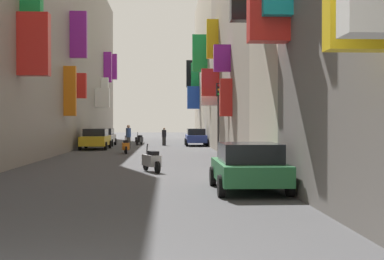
# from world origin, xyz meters

# --- Properties ---
(ground_plane) EXTENTS (140.00, 140.00, 0.00)m
(ground_plane) POSITION_xyz_m (0.00, 30.00, 0.00)
(ground_plane) COLOR #424244
(building_left_mid_b) EXTENTS (7.29, 27.42, 15.43)m
(building_left_mid_b) POSITION_xyz_m (-7.99, 46.30, 7.71)
(building_left_mid_b) COLOR gray
(building_left_mid_b) RESTS_ON ground
(building_right_mid_c) EXTENTS (7.17, 19.01, 15.47)m
(building_right_mid_c) POSITION_xyz_m (7.99, 26.39, 7.73)
(building_right_mid_c) COLOR #9E9384
(building_right_mid_c) RESTS_ON ground
(building_right_far) EXTENTS (7.32, 24.11, 15.42)m
(building_right_far) POSITION_xyz_m (7.99, 47.95, 7.71)
(building_right_far) COLOR #BCB29E
(building_right_far) RESTS_ON ground
(parked_car_yellow) EXTENTS (2.00, 4.32, 1.52)m
(parked_car_yellow) POSITION_xyz_m (-3.71, 34.49, 0.79)
(parked_car_yellow) COLOR gold
(parked_car_yellow) RESTS_ON ground
(parked_car_white) EXTENTS (1.84, 4.42, 1.48)m
(parked_car_white) POSITION_xyz_m (-3.80, 40.40, 0.77)
(parked_car_white) COLOR white
(parked_car_white) RESTS_ON ground
(parked_car_green) EXTENTS (2.02, 3.94, 1.39)m
(parked_car_green) POSITION_xyz_m (3.94, 10.18, 0.73)
(parked_car_green) COLOR #236638
(parked_car_green) RESTS_ON ground
(parked_car_blue) EXTENTS (1.83, 4.39, 1.46)m
(parked_car_blue) POSITION_xyz_m (4.04, 40.12, 0.77)
(parked_car_blue) COLOR navy
(parked_car_blue) RESTS_ON ground
(scooter_silver) EXTENTS (0.82, 1.85, 1.13)m
(scooter_silver) POSITION_xyz_m (0.96, 16.21, 0.46)
(scooter_silver) COLOR #ADADB2
(scooter_silver) RESTS_ON ground
(scooter_black) EXTENTS (0.68, 1.91, 1.13)m
(scooter_black) POSITION_xyz_m (-0.88, 42.06, 0.46)
(scooter_black) COLOR black
(scooter_black) RESTS_ON ground
(scooter_orange) EXTENTS (0.58, 1.95, 1.13)m
(scooter_orange) POSITION_xyz_m (-1.07, 29.06, 0.46)
(scooter_orange) COLOR orange
(scooter_orange) RESTS_ON ground
(pedestrian_crossing) EXTENTS (0.53, 0.53, 1.80)m
(pedestrian_crossing) POSITION_xyz_m (-1.33, 35.07, 0.90)
(pedestrian_crossing) COLOR #3C3C3C
(pedestrian_crossing) RESTS_ON ground
(pedestrian_near_left) EXTENTS (0.54, 0.54, 1.54)m
(pedestrian_near_left) POSITION_xyz_m (1.32, 40.68, 0.76)
(pedestrian_near_left) COLOR #2C2C2C
(pedestrian_near_left) RESTS_ON ground
(traffic_light_near_corner) EXTENTS (0.26, 0.34, 4.26)m
(traffic_light_near_corner) POSITION_xyz_m (4.56, 25.62, 2.90)
(traffic_light_near_corner) COLOR #2D2D2D
(traffic_light_near_corner) RESTS_ON ground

